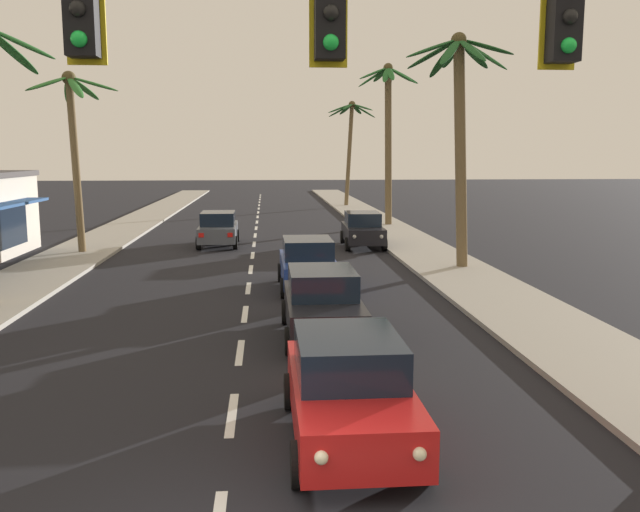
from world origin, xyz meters
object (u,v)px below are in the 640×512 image
(palm_right_third, at_px, (389,116))
(palm_right_farthest, at_px, (350,131))
(traffic_signal_mast, at_px, (486,81))
(sedan_fifth_in_queue, at_px, (308,263))
(palm_right_second, at_px, (460,109))
(palm_left_third, at_px, (73,124))
(sedan_parked_nearest_kerb, at_px, (363,229))
(sedan_oncoming_far, at_px, (218,228))
(sedan_lead_at_stop_bar, at_px, (349,388))
(sedan_third_in_queue, at_px, (322,303))

(palm_right_third, height_order, palm_right_farthest, palm_right_third)
(traffic_signal_mast, xyz_separation_m, palm_right_farthest, (4.69, 49.78, 1.10))
(sedan_fifth_in_queue, xyz_separation_m, palm_right_second, (5.97, 3.27, 5.30))
(palm_left_third, xyz_separation_m, palm_right_farthest, (15.55, 26.57, 0.63))
(traffic_signal_mast, bearing_deg, palm_right_third, 81.49)
(sedan_fifth_in_queue, relative_size, sedan_parked_nearest_kerb, 0.99)
(palm_right_farthest, bearing_deg, sedan_oncoming_far, -111.52)
(palm_right_second, xyz_separation_m, palm_right_third, (0.17, 15.88, 0.59))
(sedan_parked_nearest_kerb, height_order, palm_left_third, palm_left_third)
(sedan_parked_nearest_kerb, distance_m, palm_left_third, 14.05)
(sedan_fifth_in_queue, height_order, palm_left_third, palm_left_third)
(traffic_signal_mast, distance_m, palm_right_second, 18.64)
(palm_right_farthest, bearing_deg, sedan_lead_at_stop_bar, -97.10)
(sedan_third_in_queue, bearing_deg, palm_right_farthest, 81.99)
(sedan_oncoming_far, relative_size, palm_left_third, 0.56)
(sedan_parked_nearest_kerb, bearing_deg, sedan_third_in_queue, -101.62)
(traffic_signal_mast, height_order, palm_right_third, palm_right_third)
(sedan_lead_at_stop_bar, height_order, sedan_third_in_queue, same)
(palm_left_third, bearing_deg, sedan_lead_at_stop_bar, -64.90)
(sedan_third_in_queue, xyz_separation_m, palm_left_third, (-9.76, 14.57, 4.90))
(sedan_lead_at_stop_bar, height_order, palm_left_third, palm_left_third)
(sedan_lead_at_stop_bar, bearing_deg, sedan_oncoming_far, 98.91)
(traffic_signal_mast, xyz_separation_m, sedan_third_in_queue, (-1.09, 8.64, -4.43))
(traffic_signal_mast, relative_size, sedan_lead_at_stop_bar, 2.35)
(sedan_parked_nearest_kerb, relative_size, palm_right_farthest, 0.51)
(palm_right_third, relative_size, palm_right_farthest, 1.12)
(sedan_lead_at_stop_bar, xyz_separation_m, sedan_parked_nearest_kerb, (3.41, 22.18, 0.00))
(sedan_lead_at_stop_bar, xyz_separation_m, palm_right_farthest, (5.88, 47.20, 5.53))
(traffic_signal_mast, xyz_separation_m, palm_left_third, (-10.85, 23.21, 0.47))
(sedan_third_in_queue, distance_m, sedan_fifth_in_queue, 6.06)
(sedan_lead_at_stop_bar, relative_size, palm_right_second, 0.50)
(sedan_third_in_queue, relative_size, sedan_parked_nearest_kerb, 0.99)
(sedan_lead_at_stop_bar, distance_m, palm_right_third, 32.43)
(sedan_parked_nearest_kerb, bearing_deg, sedan_lead_at_stop_bar, -98.73)
(sedan_oncoming_far, bearing_deg, palm_right_farthest, 68.48)
(sedan_fifth_in_queue, distance_m, palm_right_farthest, 35.98)
(sedan_lead_at_stop_bar, relative_size, sedan_oncoming_far, 1.00)
(sedan_fifth_in_queue, relative_size, sedan_oncoming_far, 1.00)
(palm_left_third, height_order, palm_right_second, palm_right_second)
(palm_right_third, bearing_deg, sedan_oncoming_far, -140.40)
(sedan_oncoming_far, height_order, palm_right_farthest, palm_right_farthest)
(sedan_fifth_in_queue, relative_size, palm_left_third, 0.56)
(sedan_lead_at_stop_bar, bearing_deg, sedan_fifth_in_queue, 89.48)
(traffic_signal_mast, distance_m, sedan_fifth_in_queue, 15.39)
(sedan_lead_at_stop_bar, xyz_separation_m, sedan_third_in_queue, (0.09, 6.06, 0.00))
(sedan_fifth_in_queue, distance_m, palm_right_second, 8.63)
(palm_right_third, bearing_deg, palm_left_third, -146.24)
(sedan_third_in_queue, height_order, palm_right_farthest, palm_right_farthest)
(sedan_fifth_in_queue, bearing_deg, sedan_oncoming_far, 108.78)
(sedan_third_in_queue, distance_m, palm_left_third, 18.21)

